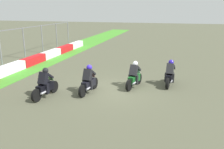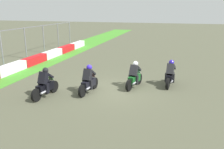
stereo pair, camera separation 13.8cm
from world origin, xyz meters
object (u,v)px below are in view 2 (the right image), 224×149
rider_lane_a (170,75)px  rider_lane_b (134,77)px  rider_lane_d (45,85)px  rider_lane_c (89,81)px

rider_lane_a → rider_lane_b: bearing=121.2°
rider_lane_b → rider_lane_d: same height
rider_lane_c → rider_lane_d: 2.23m
rider_lane_a → rider_lane_c: same height
rider_lane_c → rider_lane_d: same height
rider_lane_a → rider_lane_c: 4.77m
rider_lane_a → rider_lane_c: (-2.41, 4.12, 0.00)m
rider_lane_a → rider_lane_d: bearing=127.4°
rider_lane_c → rider_lane_b: bearing=-49.1°
rider_lane_b → rider_lane_c: size_ratio=0.99×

